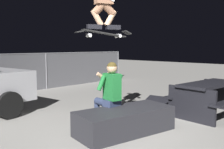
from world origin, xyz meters
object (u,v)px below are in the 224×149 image
object	(u,v)px
skateboard	(104,33)
picnic_table_back	(209,93)
ledge_box_main	(125,121)
kicker_ramp	(156,110)
person_sitting_on_ledge	(109,92)

from	to	relation	value
skateboard	picnic_table_back	xyz separation A→B (m)	(2.44, -0.98, -1.30)
ledge_box_main	skateboard	distance (m)	1.63
kicker_ramp	person_sitting_on_ledge	bearing A→B (deg)	177.99
person_sitting_on_ledge	kicker_ramp	distance (m)	1.71
ledge_box_main	person_sitting_on_ledge	xyz separation A→B (m)	(0.04, 0.44, 0.48)
skateboard	kicker_ramp	size ratio (longest dim) A/B	0.73
skateboard	kicker_ramp	bearing A→B (deg)	0.77
person_sitting_on_ledge	picnic_table_back	bearing A→B (deg)	-25.37
ledge_box_main	person_sitting_on_ledge	bearing A→B (deg)	85.24
person_sitting_on_ledge	kicker_ramp	xyz separation A→B (m)	(1.59, -0.06, -0.64)
ledge_box_main	kicker_ramp	size ratio (longest dim) A/B	1.33
ledge_box_main	kicker_ramp	bearing A→B (deg)	13.28
person_sitting_on_ledge	kicker_ramp	bearing A→B (deg)	-2.01
ledge_box_main	kicker_ramp	xyz separation A→B (m)	(1.62, 0.38, -0.16)
ledge_box_main	picnic_table_back	distance (m)	2.36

